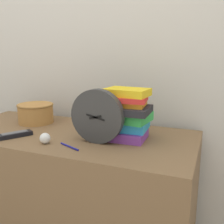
{
  "coord_description": "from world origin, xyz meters",
  "views": [
    {
      "loc": [
        0.69,
        -0.81,
        1.1
      ],
      "look_at": [
        0.26,
        0.27,
        0.84
      ],
      "focal_mm": 42.0,
      "sensor_mm": 36.0,
      "label": 1
    }
  ],
  "objects_px": {
    "book_stack": "(126,114)",
    "basket": "(36,112)",
    "tv_remote": "(15,135)",
    "desk_clock": "(97,116)",
    "pen": "(69,147)",
    "crumpled_paper_ball": "(45,138)"
  },
  "relations": [
    {
      "from": "basket",
      "to": "tv_remote",
      "type": "relative_size",
      "value": 1.27
    },
    {
      "from": "tv_remote",
      "to": "basket",
      "type": "bearing_deg",
      "value": 106.07
    },
    {
      "from": "book_stack",
      "to": "tv_remote",
      "type": "height_order",
      "value": "book_stack"
    },
    {
      "from": "basket",
      "to": "pen",
      "type": "xyz_separation_m",
      "value": [
        0.39,
        -0.29,
        -0.06
      ]
    },
    {
      "from": "desk_clock",
      "to": "crumpled_paper_ball",
      "type": "distance_m",
      "value": 0.25
    },
    {
      "from": "crumpled_paper_ball",
      "to": "pen",
      "type": "height_order",
      "value": "crumpled_paper_ball"
    },
    {
      "from": "desk_clock",
      "to": "book_stack",
      "type": "distance_m",
      "value": 0.15
    },
    {
      "from": "tv_remote",
      "to": "pen",
      "type": "xyz_separation_m",
      "value": [
        0.32,
        -0.03,
        -0.01
      ]
    },
    {
      "from": "desk_clock",
      "to": "pen",
      "type": "relative_size",
      "value": 2.12
    },
    {
      "from": "desk_clock",
      "to": "crumpled_paper_ball",
      "type": "xyz_separation_m",
      "value": [
        -0.21,
        -0.1,
        -0.1
      ]
    },
    {
      "from": "desk_clock",
      "to": "book_stack",
      "type": "xyz_separation_m",
      "value": [
        0.1,
        0.11,
        -0.0
      ]
    },
    {
      "from": "desk_clock",
      "to": "tv_remote",
      "type": "height_order",
      "value": "desk_clock"
    },
    {
      "from": "desk_clock",
      "to": "pen",
      "type": "bearing_deg",
      "value": -130.12
    },
    {
      "from": "crumpled_paper_ball",
      "to": "book_stack",
      "type": "bearing_deg",
      "value": 33.89
    },
    {
      "from": "tv_remote",
      "to": "pen",
      "type": "height_order",
      "value": "tv_remote"
    },
    {
      "from": "desk_clock",
      "to": "pen",
      "type": "height_order",
      "value": "desk_clock"
    },
    {
      "from": "book_stack",
      "to": "pen",
      "type": "distance_m",
      "value": 0.3
    },
    {
      "from": "basket",
      "to": "tv_remote",
      "type": "height_order",
      "value": "basket"
    },
    {
      "from": "basket",
      "to": "pen",
      "type": "distance_m",
      "value": 0.49
    },
    {
      "from": "book_stack",
      "to": "basket",
      "type": "height_order",
      "value": "book_stack"
    },
    {
      "from": "book_stack",
      "to": "crumpled_paper_ball",
      "type": "distance_m",
      "value": 0.38
    },
    {
      "from": "book_stack",
      "to": "tv_remote",
      "type": "relative_size",
      "value": 1.47
    }
  ]
}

